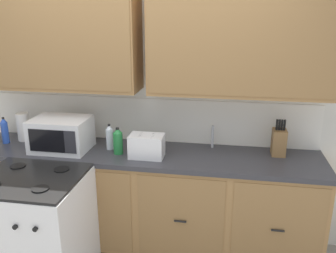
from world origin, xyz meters
TOP-DOWN VIEW (x-y plane):
  - wall_unit at (0.00, 0.50)m, footprint 4.20×0.40m
  - counter_run at (0.00, 0.30)m, footprint 3.03×0.64m
  - stove_range at (-0.69, -0.33)m, footprint 0.76×0.68m
  - microwave at (-0.70, 0.24)m, footprint 0.48×0.37m
  - toaster at (0.06, 0.20)m, footprint 0.28×0.18m
  - knife_block at (1.14, 0.43)m, footprint 0.11×0.14m
  - sink_faucet at (0.58, 0.51)m, footprint 0.02×0.02m
  - paper_towel_roll at (-1.16, 0.41)m, footprint 0.12×0.12m
  - bottle_clear at (-0.30, 0.32)m, footprint 0.06×0.06m
  - bottle_green at (-0.19, 0.23)m, footprint 0.08×0.08m
  - bottle_blue at (-1.28, 0.31)m, footprint 0.06×0.06m

SIDE VIEW (x-z plane):
  - stove_range at x=-0.69m, z-range 0.00..0.95m
  - counter_run at x=0.00m, z-range 0.01..0.95m
  - toaster at x=0.06m, z-range 0.94..1.13m
  - sink_faucet at x=0.58m, z-range 0.94..1.14m
  - bottle_clear at x=-0.30m, z-range 0.93..1.16m
  - bottle_green at x=-0.19m, z-range 0.93..1.16m
  - knife_block at x=1.14m, z-range 0.90..1.21m
  - bottle_blue at x=-1.28m, z-range 0.93..1.18m
  - paper_towel_roll at x=-1.16m, z-range 0.94..1.20m
  - microwave at x=-0.70m, z-range 0.94..1.22m
  - wall_unit at x=0.00m, z-range 0.43..2.91m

